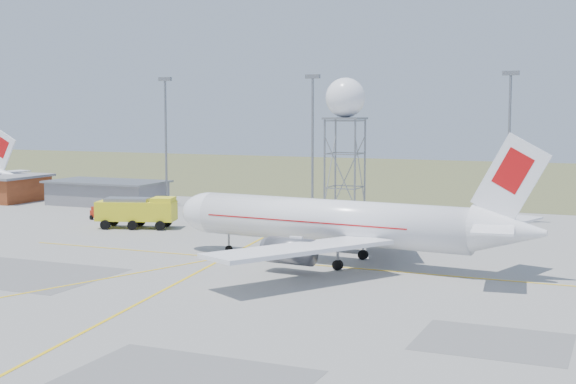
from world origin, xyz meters
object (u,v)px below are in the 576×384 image
at_px(baggage_tug, 99,215).
at_px(fire_truck, 138,213).
at_px(airliner_main, 337,223).
at_px(radar_tower, 345,141).

bearing_deg(baggage_tug, fire_truck, -7.47).
bearing_deg(fire_truck, airliner_main, -38.41).
height_order(radar_tower, baggage_tug, radar_tower).
xyz_separation_m(airliner_main, baggage_tug, (-41.63, 17.16, -3.40)).
distance_m(airliner_main, fire_truck, 34.37).
height_order(radar_tower, fire_truck, radar_tower).
relative_size(airliner_main, radar_tower, 1.99).
height_order(airliner_main, fire_truck, airliner_main).
xyz_separation_m(radar_tower, fire_truck, (-22.43, -17.19, -9.14)).
height_order(airliner_main, radar_tower, radar_tower).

